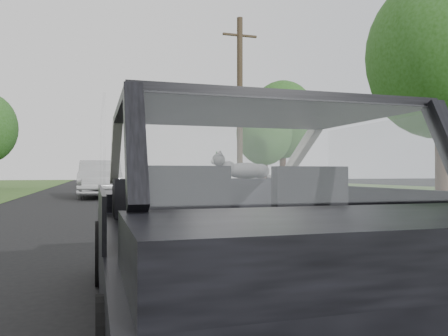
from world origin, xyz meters
TOP-DOWN VIEW (x-y plane):
  - ground at (0.00, 0.00)m, footprint 140.00×140.00m
  - subject_car at (0.00, 0.00)m, footprint 1.80×4.00m
  - dashboard at (0.00, 0.62)m, footprint 1.58×0.45m
  - driver_seat at (-0.40, -0.29)m, footprint 0.50×0.72m
  - passenger_seat at (0.40, -0.29)m, footprint 0.50×0.72m
  - steering_wheel at (-0.40, 0.33)m, footprint 0.36×0.36m
  - cat at (0.31, 0.58)m, footprint 0.54×0.21m
  - guardrail at (4.30, 10.00)m, footprint 0.05×90.00m
  - other_car at (-0.71, 16.64)m, footprint 1.99×4.92m
  - highway_sign at (5.93, 21.75)m, footprint 0.35×0.91m
  - utility_pole at (5.70, 16.78)m, footprint 0.28×0.28m
  - tree_1 at (12.48, 11.38)m, footprint 6.62×6.62m
  - tree_2 at (10.31, 25.20)m, footprint 4.01×4.01m
  - tree_3 at (13.54, 29.26)m, footprint 5.91×5.91m

SIDE VIEW (x-z plane):
  - ground at x=0.00m, z-range 0.00..0.00m
  - guardrail at x=4.30m, z-range 0.42..0.74m
  - subject_car at x=0.00m, z-range 0.00..1.45m
  - other_car at x=-0.71m, z-range 0.00..1.61m
  - dashboard at x=0.00m, z-range 0.70..1.00m
  - driver_seat at x=-0.40m, z-range 0.67..1.09m
  - passenger_seat at x=0.40m, z-range 0.67..1.09m
  - steering_wheel at x=-0.40m, z-range 0.90..0.94m
  - cat at x=0.31m, z-range 0.96..1.20m
  - highway_sign at x=5.93m, z-range 0.00..2.31m
  - tree_2 at x=10.31m, z-range 0.00..5.87m
  - tree_3 at x=13.54m, z-range 0.00..8.24m
  - utility_pole at x=5.70m, z-range 0.00..8.50m
  - tree_1 at x=12.48m, z-range 0.00..8.98m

